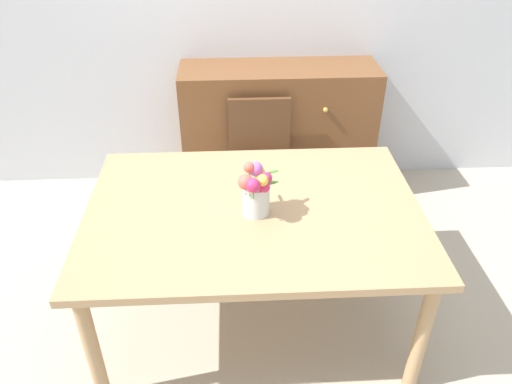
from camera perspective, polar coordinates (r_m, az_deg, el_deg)
The scene contains 5 objects.
ground_plane at distance 2.99m, azimuth -0.22°, elevation -13.78°, with size 12.00×12.00×0.00m, color #B7AD99.
dining_table at distance 2.53m, azimuth -0.26°, elevation -3.27°, with size 1.66×1.18×0.76m.
chair_far at distance 3.40m, azimuth 0.49°, elevation 4.03°, with size 0.42×0.42×0.90m.
dresser at distance 3.77m, azimuth 2.50°, elevation 6.85°, with size 1.40×0.47×1.00m.
flower_vase at distance 2.36m, azimuth -0.04°, elevation 0.20°, with size 0.21×0.25×0.28m.
Camera 1 is at (-0.09, -2.01, 2.21)m, focal length 35.05 mm.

